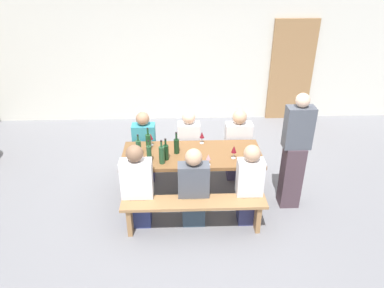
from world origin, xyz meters
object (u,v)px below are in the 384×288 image
object	(u,v)px
wine_bottle_3	(148,142)
seated_guest_near_2	(249,186)
wine_glass_3	(208,158)
seated_guest_far_0	(145,148)
wine_bottle_1	(149,154)
wine_glass_2	(151,137)
wine_glass_0	(141,155)
wine_bottle_2	(162,155)
wine_glass_4	(202,135)
wine_bottle_5	(139,148)
seated_guest_near_0	(137,188)
tasting_table	(192,159)
standing_host	(294,154)
bench_near	(194,207)
seated_guest_far_2	(238,147)
wine_bottle_4	(166,152)
wine_glass_1	(234,150)
wooden_door	(291,71)
wine_bottle_0	(177,146)
bench_far	(190,154)
seated_guest_near_1	(194,189)
seated_guest_far_1	(189,147)

from	to	relation	value
wine_bottle_3	seated_guest_near_2	distance (m)	1.53
wine_glass_3	seated_guest_far_0	world-z (taller)	seated_guest_far_0
wine_bottle_1	seated_guest_far_0	xyz separation A→B (m)	(-0.14, 0.75, -0.32)
wine_glass_2	wine_glass_3	world-z (taller)	wine_glass_2
wine_glass_3	wine_glass_0	bearing A→B (deg)	174.55
wine_bottle_2	wine_glass_4	bearing A→B (deg)	44.21
wine_bottle_5	seated_guest_near_0	world-z (taller)	seated_guest_near_0
tasting_table	standing_host	xyz separation A→B (m)	(1.38, -0.19, 0.15)
bench_near	seated_guest_near_0	distance (m)	0.76
seated_guest_far_2	wine_bottle_4	bearing A→B (deg)	-57.79
wine_glass_1	wine_glass_0	bearing A→B (deg)	-176.49
wine_bottle_3	wine_glass_2	bearing A→B (deg)	77.52
wine_bottle_3	seated_guest_near_2	xyz separation A→B (m)	(1.33, -0.69, -0.31)
wooden_door	wine_bottle_1	distance (m)	4.14
wine_bottle_0	seated_guest_far_2	world-z (taller)	seated_guest_far_2
wine_bottle_2	wine_bottle_5	world-z (taller)	wine_bottle_2
seated_guest_far_2	seated_guest_near_0	bearing A→B (deg)	-53.21
wine_bottle_0	seated_guest_near_2	world-z (taller)	seated_guest_near_2
bench_far	seated_guest_near_0	size ratio (longest dim) A/B	1.56
wine_bottle_4	wine_bottle_5	distance (m)	0.38
wine_bottle_5	seated_guest_near_2	world-z (taller)	seated_guest_near_2
wine_glass_1	wine_glass_4	size ratio (longest dim) A/B	1.02
wine_glass_4	seated_guest_near_1	xyz separation A→B (m)	(-0.15, -0.85, -0.35)
wine_glass_1	seated_guest_far_2	xyz separation A→B (m)	(0.17, 0.69, -0.33)
seated_guest_near_2	seated_guest_far_1	world-z (taller)	seated_guest_far_1
tasting_table	wine_glass_3	distance (m)	0.41
wine_glass_1	seated_guest_far_1	world-z (taller)	seated_guest_far_1
bench_near	seated_guest_near_2	size ratio (longest dim) A/B	1.60
wine_glass_1	seated_guest_near_0	world-z (taller)	seated_guest_near_0
wine_bottle_2	wine_glass_3	bearing A→B (deg)	-6.16
wine_bottle_1	seated_guest_far_1	size ratio (longest dim) A/B	0.28
bench_far	standing_host	xyz separation A→B (m)	(1.38, -0.88, 0.46)
wine_bottle_3	seated_guest_near_1	bearing A→B (deg)	-48.27
wine_bottle_4	seated_guest_near_1	size ratio (longest dim) A/B	0.28
wine_bottle_3	wine_glass_1	size ratio (longest dim) A/B	1.77
wine_bottle_2	wine_glass_2	xyz separation A→B (m)	(-0.18, 0.51, 0.00)
wine_bottle_2	seated_guest_far_2	size ratio (longest dim) A/B	0.29
wine_glass_3	wine_bottle_0	bearing A→B (deg)	141.43
wooden_door	seated_guest_far_0	bearing A→B (deg)	-140.95
wine_bottle_4	seated_guest_far_0	world-z (taller)	seated_guest_far_0
wine_glass_0	wine_glass_2	bearing A→B (deg)	78.61
wine_bottle_3	standing_host	bearing A→B (deg)	-9.59
wine_bottle_0	wine_bottle_1	bearing A→B (deg)	-146.80
seated_guest_near_0	bench_far	bearing A→B (deg)	-30.15
wooden_door	wine_bottle_5	bearing A→B (deg)	-134.70
wine_glass_1	wine_bottle_3	bearing A→B (deg)	165.92
bench_near	wine_glass_4	xyz separation A→B (m)	(0.16, 1.00, 0.53)
seated_guest_far_1	seated_guest_near_0	bearing A→B (deg)	-32.40
wine_bottle_5	wine_glass_0	xyz separation A→B (m)	(0.05, -0.17, -0.02)
wine_bottle_1	wine_bottle_2	world-z (taller)	wine_bottle_2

